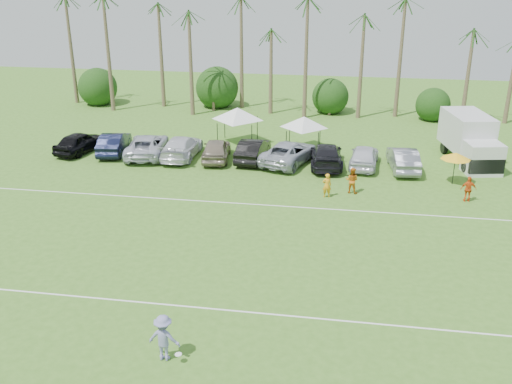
# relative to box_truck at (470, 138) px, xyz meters

# --- Properties ---
(ground) EXTENTS (120.00, 120.00, 0.00)m
(ground) POSITION_rel_box_truck_xyz_m (-17.18, -25.00, -1.92)
(ground) COLOR #417222
(ground) RESTS_ON ground
(field_lines) EXTENTS (80.00, 12.10, 0.01)m
(field_lines) POSITION_rel_box_truck_xyz_m (-17.18, -17.00, -1.92)
(field_lines) COLOR white
(field_lines) RESTS_ON ground
(palm_tree_0) EXTENTS (2.40, 2.40, 8.90)m
(palm_tree_0) POSITION_rel_box_truck_xyz_m (-39.18, 13.00, 5.56)
(palm_tree_0) COLOR brown
(palm_tree_0) RESTS_ON ground
(palm_tree_1) EXTENTS (2.40, 2.40, 9.90)m
(palm_tree_1) POSITION_rel_box_truck_xyz_m (-34.18, 13.00, 6.43)
(palm_tree_1) COLOR brown
(palm_tree_1) RESTS_ON ground
(palm_tree_2) EXTENTS (2.40, 2.40, 10.90)m
(palm_tree_2) POSITION_rel_box_truck_xyz_m (-29.18, 13.00, 7.29)
(palm_tree_2) COLOR brown
(palm_tree_2) RESTS_ON ground
(palm_tree_3) EXTENTS (2.40, 2.40, 11.90)m
(palm_tree_3) POSITION_rel_box_truck_xyz_m (-25.18, 13.00, 8.14)
(palm_tree_3) COLOR brown
(palm_tree_3) RESTS_ON ground
(palm_tree_4) EXTENTS (2.40, 2.40, 8.90)m
(palm_tree_4) POSITION_rel_box_truck_xyz_m (-21.18, 13.00, 5.56)
(palm_tree_4) COLOR brown
(palm_tree_4) RESTS_ON ground
(palm_tree_5) EXTENTS (2.40, 2.40, 9.90)m
(palm_tree_5) POSITION_rel_box_truck_xyz_m (-17.18, 13.00, 6.43)
(palm_tree_5) COLOR brown
(palm_tree_5) RESTS_ON ground
(palm_tree_6) EXTENTS (2.40, 2.40, 10.90)m
(palm_tree_6) POSITION_rel_box_truck_xyz_m (-13.18, 13.00, 7.29)
(palm_tree_6) COLOR brown
(palm_tree_6) RESTS_ON ground
(palm_tree_7) EXTENTS (2.40, 2.40, 11.90)m
(palm_tree_7) POSITION_rel_box_truck_xyz_m (-9.18, 13.00, 8.14)
(palm_tree_7) COLOR brown
(palm_tree_7) RESTS_ON ground
(palm_tree_8) EXTENTS (2.40, 2.40, 8.90)m
(palm_tree_8) POSITION_rel_box_truck_xyz_m (-4.18, 13.00, 5.56)
(palm_tree_8) COLOR brown
(palm_tree_8) RESTS_ON ground
(palm_tree_9) EXTENTS (2.40, 2.40, 9.90)m
(palm_tree_9) POSITION_rel_box_truck_xyz_m (0.82, 13.00, 6.43)
(palm_tree_9) COLOR brown
(palm_tree_9) RESTS_ON ground
(bush_tree_0) EXTENTS (4.00, 4.00, 4.00)m
(bush_tree_0) POSITION_rel_box_truck_xyz_m (-36.18, 14.00, -0.12)
(bush_tree_0) COLOR brown
(bush_tree_0) RESTS_ON ground
(bush_tree_1) EXTENTS (4.00, 4.00, 4.00)m
(bush_tree_1) POSITION_rel_box_truck_xyz_m (-23.18, 14.00, -0.12)
(bush_tree_1) COLOR brown
(bush_tree_1) RESTS_ON ground
(bush_tree_2) EXTENTS (4.00, 4.00, 4.00)m
(bush_tree_2) POSITION_rel_box_truck_xyz_m (-11.18, 14.00, -0.12)
(bush_tree_2) COLOR brown
(bush_tree_2) RESTS_ON ground
(bush_tree_3) EXTENTS (4.00, 4.00, 4.00)m
(bush_tree_3) POSITION_rel_box_truck_xyz_m (-1.18, 14.00, -0.12)
(bush_tree_3) COLOR brown
(bush_tree_3) RESTS_ON ground
(sideline_player_a) EXTENTS (0.68, 0.53, 1.64)m
(sideline_player_a) POSITION_rel_box_truck_xyz_m (-10.45, -9.01, -1.10)
(sideline_player_a) COLOR #FCA51C
(sideline_player_a) RESTS_ON ground
(sideline_player_b) EXTENTS (1.01, 0.87, 1.76)m
(sideline_player_b) POSITION_rel_box_truck_xyz_m (-8.84, -7.97, -1.04)
(sideline_player_b) COLOR #CA6916
(sideline_player_b) RESTS_ON ground
(sideline_player_c) EXTENTS (1.01, 0.45, 1.69)m
(sideline_player_c) POSITION_rel_box_truck_xyz_m (-1.45, -8.29, -1.08)
(sideline_player_c) COLOR #E85A19
(sideline_player_c) RESTS_ON ground
(box_truck) EXTENTS (3.93, 7.35, 3.59)m
(box_truck) POSITION_rel_box_truck_xyz_m (0.00, 0.00, 0.00)
(box_truck) COLOR silver
(box_truck) RESTS_ON ground
(canopy_tent_left) EXTENTS (4.46, 4.46, 3.61)m
(canopy_tent_left) POSITION_rel_box_truck_xyz_m (-18.48, 1.97, 1.17)
(canopy_tent_left) COLOR black
(canopy_tent_left) RESTS_ON ground
(canopy_tent_right) EXTENTS (3.98, 3.98, 3.23)m
(canopy_tent_right) POSITION_rel_box_truck_xyz_m (-12.83, 1.18, 0.84)
(canopy_tent_right) COLOR black
(canopy_tent_right) RESTS_ON ground
(market_umbrella) EXTENTS (2.05, 2.05, 2.28)m
(market_umbrella) POSITION_rel_box_truck_xyz_m (-1.89, -5.19, 0.13)
(market_umbrella) COLOR black
(market_umbrella) RESTS_ON ground
(frisbee_player) EXTENTS (1.38, 0.81, 1.94)m
(frisbee_player) POSITION_rel_box_truck_xyz_m (-15.87, -26.64, -0.95)
(frisbee_player) COLOR #7E7FB3
(frisbee_player) RESTS_ON ground
(parked_car_0) EXTENTS (3.00, 5.28, 1.69)m
(parked_car_0) POSITION_rel_box_truck_xyz_m (-30.67, -2.52, -1.07)
(parked_car_0) COLOR black
(parked_car_0) RESTS_ON ground
(parked_car_1) EXTENTS (2.57, 5.36, 1.69)m
(parked_car_1) POSITION_rel_box_truck_xyz_m (-27.83, -2.30, -1.07)
(parked_car_1) COLOR black
(parked_car_1) RESTS_ON ground
(parked_car_2) EXTENTS (3.74, 6.46, 1.69)m
(parked_car_2) POSITION_rel_box_truck_xyz_m (-24.99, -2.49, -1.07)
(parked_car_2) COLOR silver
(parked_car_2) RESTS_ON ground
(parked_car_3) EXTENTS (2.39, 5.84, 1.69)m
(parked_car_3) POSITION_rel_box_truck_xyz_m (-22.15, -2.46, -1.07)
(parked_car_3) COLOR silver
(parked_car_3) RESTS_ON ground
(parked_car_4) EXTENTS (2.58, 5.18, 1.69)m
(parked_car_4) POSITION_rel_box_truck_xyz_m (-19.31, -2.64, -1.07)
(parked_car_4) COLOR gray
(parked_car_4) RESTS_ON ground
(parked_car_5) EXTENTS (2.19, 5.26, 1.69)m
(parked_car_5) POSITION_rel_box_truck_xyz_m (-16.47, -2.31, -1.07)
(parked_car_5) COLOR black
(parked_car_5) RESTS_ON ground
(parked_car_6) EXTENTS (4.57, 6.67, 1.69)m
(parked_car_6) POSITION_rel_box_truck_xyz_m (-13.63, -2.54, -1.07)
(parked_car_6) COLOR #AAAFBB
(parked_car_6) RESTS_ON ground
(parked_car_7) EXTENTS (2.81, 6.00, 1.69)m
(parked_car_7) POSITION_rel_box_truck_xyz_m (-10.79, -2.66, -1.07)
(parked_car_7) COLOR black
(parked_car_7) RESTS_ON ground
(parked_car_8) EXTENTS (2.47, 5.14, 1.69)m
(parked_car_8) POSITION_rel_box_truck_xyz_m (-7.96, -2.47, -1.07)
(parked_car_8) COLOR silver
(parked_car_8) RESTS_ON ground
(parked_car_9) EXTENTS (2.27, 5.29, 1.69)m
(parked_car_9) POSITION_rel_box_truck_xyz_m (-5.12, -2.70, -1.07)
(parked_car_9) COLOR slate
(parked_car_9) RESTS_ON ground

